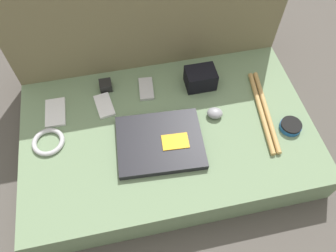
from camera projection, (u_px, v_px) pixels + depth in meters
ground_plane at (168, 148)px, 1.28m from camera, size 8.00×8.00×0.00m
couch_seat at (168, 139)px, 1.22m from camera, size 1.03×0.63×0.14m
couch_backrest at (146, 20)px, 1.26m from camera, size 1.03×0.20×0.57m
laptop at (160, 142)px, 1.12m from camera, size 0.31×0.25×0.03m
computer_mouse at (215, 113)px, 1.18m from camera, size 0.07×0.06×0.03m
speaker_puck at (291, 126)px, 1.15m from camera, size 0.08×0.08×0.02m
phone_silver at (146, 89)px, 1.25m from camera, size 0.06×0.11×0.01m
phone_black at (55, 112)px, 1.19m from camera, size 0.07×0.12×0.01m
phone_small at (104, 106)px, 1.21m from camera, size 0.07×0.11×0.01m
camera_pouch at (200, 78)px, 1.24m from camera, size 0.11×0.09×0.08m
charger_brick at (106, 85)px, 1.25m from camera, size 0.05×0.04×0.04m
cable_coil at (48, 142)px, 1.12m from camera, size 0.11×0.11×0.02m
drumstick_pair at (264, 111)px, 1.19m from camera, size 0.08×0.36×0.02m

